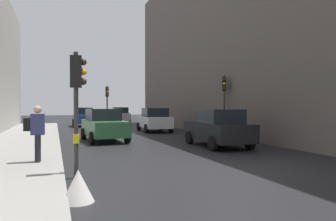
{
  "coord_description": "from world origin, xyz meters",
  "views": [
    {
      "loc": [
        -5.08,
        -8.41,
        1.92
      ],
      "look_at": [
        0.18,
        6.24,
        1.69
      ],
      "focal_mm": 33.88,
      "sensor_mm": 36.0,
      "label": 1
    }
  ],
  "objects_px": {
    "traffic_light_mid_street": "(224,95)",
    "car_silver_hatchback": "(120,115)",
    "traffic_light_near_left": "(77,91)",
    "warning_sign_triangle": "(78,186)",
    "traffic_light_far_median": "(107,99)",
    "car_blue_van": "(84,117)",
    "car_white_compact": "(154,120)",
    "car_dark_suv": "(218,128)",
    "pedestrian_with_grey_backpack": "(36,130)",
    "car_green_estate": "(104,125)"
  },
  "relations": [
    {
      "from": "traffic_light_far_median",
      "to": "car_green_estate",
      "type": "bearing_deg",
      "value": -99.78
    },
    {
      "from": "traffic_light_near_left",
      "to": "car_dark_suv",
      "type": "distance_m",
      "value": 8.2
    },
    {
      "from": "traffic_light_mid_street",
      "to": "car_silver_hatchback",
      "type": "height_order",
      "value": "traffic_light_mid_street"
    },
    {
      "from": "warning_sign_triangle",
      "to": "car_blue_van",
      "type": "bearing_deg",
      "value": 84.95
    },
    {
      "from": "traffic_light_far_median",
      "to": "warning_sign_triangle",
      "type": "relative_size",
      "value": 5.65
    },
    {
      "from": "traffic_light_near_left",
      "to": "car_green_estate",
      "type": "relative_size",
      "value": 0.77
    },
    {
      "from": "car_green_estate",
      "to": "car_white_compact",
      "type": "distance_m",
      "value": 6.87
    },
    {
      "from": "car_dark_suv",
      "to": "warning_sign_triangle",
      "type": "xyz_separation_m",
      "value": [
        -6.82,
        -6.69,
        -0.55
      ]
    },
    {
      "from": "pedestrian_with_grey_backpack",
      "to": "warning_sign_triangle",
      "type": "distance_m",
      "value": 4.41
    },
    {
      "from": "car_green_estate",
      "to": "car_dark_suv",
      "type": "bearing_deg",
      "value": -42.0
    },
    {
      "from": "car_silver_hatchback",
      "to": "car_dark_suv",
      "type": "height_order",
      "value": "same"
    },
    {
      "from": "car_green_estate",
      "to": "car_white_compact",
      "type": "bearing_deg",
      "value": 49.18
    },
    {
      "from": "traffic_light_near_left",
      "to": "warning_sign_triangle",
      "type": "height_order",
      "value": "traffic_light_near_left"
    },
    {
      "from": "traffic_light_near_left",
      "to": "car_dark_suv",
      "type": "relative_size",
      "value": 0.79
    },
    {
      "from": "car_white_compact",
      "to": "car_silver_hatchback",
      "type": "height_order",
      "value": "same"
    },
    {
      "from": "pedestrian_with_grey_backpack",
      "to": "traffic_light_mid_street",
      "type": "bearing_deg",
      "value": 30.72
    },
    {
      "from": "traffic_light_near_left",
      "to": "car_blue_van",
      "type": "distance_m",
      "value": 22.26
    },
    {
      "from": "traffic_light_near_left",
      "to": "traffic_light_mid_street",
      "type": "bearing_deg",
      "value": 41.7
    },
    {
      "from": "traffic_light_far_median",
      "to": "car_silver_hatchback",
      "type": "relative_size",
      "value": 0.85
    },
    {
      "from": "traffic_light_mid_street",
      "to": "car_white_compact",
      "type": "distance_m",
      "value": 6.65
    },
    {
      "from": "traffic_light_far_median",
      "to": "car_silver_hatchback",
      "type": "height_order",
      "value": "traffic_light_far_median"
    },
    {
      "from": "traffic_light_far_median",
      "to": "car_silver_hatchback",
      "type": "bearing_deg",
      "value": 70.69
    },
    {
      "from": "car_white_compact",
      "to": "traffic_light_far_median",
      "type": "bearing_deg",
      "value": 116.32
    },
    {
      "from": "car_silver_hatchback",
      "to": "traffic_light_near_left",
      "type": "bearing_deg",
      "value": -103.45
    },
    {
      "from": "traffic_light_mid_street",
      "to": "car_silver_hatchback",
      "type": "bearing_deg",
      "value": 98.16
    },
    {
      "from": "traffic_light_near_left",
      "to": "car_white_compact",
      "type": "distance_m",
      "value": 15.44
    },
    {
      "from": "car_green_estate",
      "to": "pedestrian_with_grey_backpack",
      "type": "relative_size",
      "value": 2.44
    },
    {
      "from": "car_white_compact",
      "to": "car_blue_van",
      "type": "xyz_separation_m",
      "value": [
        -4.45,
        8.18,
        0.0
      ]
    },
    {
      "from": "traffic_light_mid_street",
      "to": "car_green_estate",
      "type": "height_order",
      "value": "traffic_light_mid_street"
    },
    {
      "from": "car_green_estate",
      "to": "car_blue_van",
      "type": "relative_size",
      "value": 1.01
    },
    {
      "from": "traffic_light_near_left",
      "to": "car_white_compact",
      "type": "xyz_separation_m",
      "value": [
        6.48,
        13.95,
        -1.43
      ]
    },
    {
      "from": "pedestrian_with_grey_backpack",
      "to": "warning_sign_triangle",
      "type": "relative_size",
      "value": 2.72
    },
    {
      "from": "traffic_light_mid_street",
      "to": "car_silver_hatchback",
      "type": "relative_size",
      "value": 0.87
    },
    {
      "from": "car_white_compact",
      "to": "car_green_estate",
      "type": "bearing_deg",
      "value": -130.82
    },
    {
      "from": "traffic_light_far_median",
      "to": "car_blue_van",
      "type": "relative_size",
      "value": 0.86
    },
    {
      "from": "car_white_compact",
      "to": "warning_sign_triangle",
      "type": "height_order",
      "value": "car_white_compact"
    },
    {
      "from": "car_green_estate",
      "to": "car_white_compact",
      "type": "relative_size",
      "value": 1.01
    },
    {
      "from": "traffic_light_near_left",
      "to": "car_white_compact",
      "type": "relative_size",
      "value": 0.78
    },
    {
      "from": "car_green_estate",
      "to": "car_dark_suv",
      "type": "distance_m",
      "value": 6.34
    },
    {
      "from": "traffic_light_far_median",
      "to": "warning_sign_triangle",
      "type": "xyz_separation_m",
      "value": [
        -3.93,
        -21.52,
        -2.21
      ]
    },
    {
      "from": "traffic_light_mid_street",
      "to": "traffic_light_far_median",
      "type": "height_order",
      "value": "traffic_light_mid_street"
    },
    {
      "from": "traffic_light_near_left",
      "to": "car_white_compact",
      "type": "height_order",
      "value": "traffic_light_near_left"
    },
    {
      "from": "car_white_compact",
      "to": "pedestrian_with_grey_backpack",
      "type": "xyz_separation_m",
      "value": [
        -7.58,
        -11.92,
        0.29
      ]
    },
    {
      "from": "traffic_light_mid_street",
      "to": "car_dark_suv",
      "type": "distance_m",
      "value": 4.59
    },
    {
      "from": "car_blue_van",
      "to": "warning_sign_triangle",
      "type": "xyz_separation_m",
      "value": [
        -2.15,
        -24.31,
        -0.55
      ]
    },
    {
      "from": "traffic_light_mid_street",
      "to": "car_silver_hatchback",
      "type": "xyz_separation_m",
      "value": [
        -2.67,
        18.61,
        -1.71
      ]
    },
    {
      "from": "car_white_compact",
      "to": "traffic_light_near_left",
      "type": "bearing_deg",
      "value": -114.91
    },
    {
      "from": "car_white_compact",
      "to": "car_silver_hatchback",
      "type": "distance_m",
      "value": 12.73
    },
    {
      "from": "car_white_compact",
      "to": "car_dark_suv",
      "type": "height_order",
      "value": "same"
    },
    {
      "from": "car_green_estate",
      "to": "pedestrian_with_grey_backpack",
      "type": "xyz_separation_m",
      "value": [
        -3.09,
        -6.72,
        0.29
      ]
    }
  ]
}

